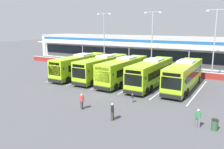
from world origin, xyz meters
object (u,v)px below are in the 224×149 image
object	(u,v)px
pedestrian_near_bin	(82,101)
litter_bin	(215,125)
coach_bus_leftmost	(80,66)
lamp_post_centre	(152,37)
pedestrian_child	(132,98)
coach_bus_left_centre	(102,68)
pedestrian_in_dark_coat	(198,118)
lamp_post_east	(215,39)
coach_bus_right_centre	(151,74)
coach_bus_centre	(124,71)
coach_bus_rightmost	(184,76)
pedestrian_with_handbag	(112,111)
lamp_post_west	(104,36)

from	to	relation	value
pedestrian_near_bin	litter_bin	size ratio (longest dim) A/B	1.74
coach_bus_leftmost	litter_bin	world-z (taller)	coach_bus_leftmost
pedestrian_near_bin	litter_bin	distance (m)	12.46
lamp_post_centre	pedestrian_child	bearing A→B (deg)	-74.81
coach_bus_left_centre	pedestrian_near_bin	size ratio (longest dim) A/B	7.51
pedestrian_in_dark_coat	pedestrian_child	bearing A→B (deg)	157.67
pedestrian_child	lamp_post_east	bearing A→B (deg)	72.93
coach_bus_right_centre	litter_bin	bearing A→B (deg)	-48.04
coach_bus_centre	litter_bin	size ratio (longest dim) A/B	13.08
pedestrian_in_dark_coat	litter_bin	bearing A→B (deg)	7.53
coach_bus_left_centre	lamp_post_centre	bearing A→B (deg)	70.77
pedestrian_near_bin	lamp_post_centre	xyz separation A→B (m)	(-1.63, 23.53, 5.42)
lamp_post_east	coach_bus_rightmost	bearing A→B (deg)	-102.73
pedestrian_with_handbag	coach_bus_leftmost	bearing A→B (deg)	136.85
coach_bus_leftmost	lamp_post_east	xyz separation A→B (m)	(18.92, 11.02, 4.50)
coach_bus_leftmost	coach_bus_centre	distance (m)	8.11
coach_bus_leftmost	pedestrian_in_dark_coat	distance (m)	23.32
coach_bus_centre	pedestrian_child	bearing A→B (deg)	-56.18
coach_bus_leftmost	pedestrian_child	world-z (taller)	coach_bus_leftmost
pedestrian_child	lamp_post_centre	size ratio (longest dim) A/B	0.09
lamp_post_east	litter_bin	distance (m)	22.48
coach_bus_right_centre	pedestrian_near_bin	xyz separation A→B (m)	(-2.66, -12.41, -0.91)
coach_bus_leftmost	lamp_post_east	size ratio (longest dim) A/B	1.11
coach_bus_leftmost	lamp_post_centre	bearing A→B (deg)	54.77
pedestrian_near_bin	coach_bus_centre	bearing A→B (deg)	97.42
coach_bus_leftmost	coach_bus_centre	world-z (taller)	same
coach_bus_centre	lamp_post_east	size ratio (longest dim) A/B	1.11
coach_bus_centre	lamp_post_centre	size ratio (longest dim) A/B	1.11
coach_bus_left_centre	pedestrian_near_bin	xyz separation A→B (m)	(5.51, -12.41, -0.91)
coach_bus_leftmost	pedestrian_child	size ratio (longest dim) A/B	12.11
coach_bus_leftmost	pedestrian_with_handbag	distance (m)	18.97
lamp_post_centre	lamp_post_east	world-z (taller)	same
lamp_post_west	coach_bus_right_centre	bearing A→B (deg)	-36.31
coach_bus_left_centre	pedestrian_near_bin	bearing A→B (deg)	-66.07
pedestrian_child	lamp_post_centre	xyz separation A→B (m)	(-5.15, 18.97, 5.75)
pedestrian_in_dark_coat	coach_bus_left_centre	bearing A→B (deg)	146.53
coach_bus_centre	pedestrian_in_dark_coat	bearing A→B (deg)	-40.32
pedestrian_child	lamp_post_west	world-z (taller)	lamp_post_west
pedestrian_with_handbag	pedestrian_child	bearing A→B (deg)	96.39
pedestrian_with_handbag	litter_bin	size ratio (longest dim) A/B	1.74
coach_bus_leftmost	coach_bus_centre	size ratio (longest dim) A/B	1.00
coach_bus_centre	litter_bin	world-z (taller)	coach_bus_centre
coach_bus_left_centre	coach_bus_rightmost	size ratio (longest dim) A/B	1.00
coach_bus_centre	coach_bus_rightmost	bearing A→B (deg)	6.72
coach_bus_right_centre	coach_bus_rightmost	xyz separation A→B (m)	(4.33, 0.78, 0.00)
coach_bus_right_centre	coach_bus_leftmost	bearing A→B (deg)	-178.55
pedestrian_in_dark_coat	lamp_post_centre	size ratio (longest dim) A/B	0.15
coach_bus_rightmost	pedestrian_child	distance (m)	9.39
pedestrian_in_dark_coat	lamp_post_centre	xyz separation A→B (m)	(-12.66, 22.06, 5.42)
coach_bus_rightmost	pedestrian_with_handbag	size ratio (longest dim) A/B	7.51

